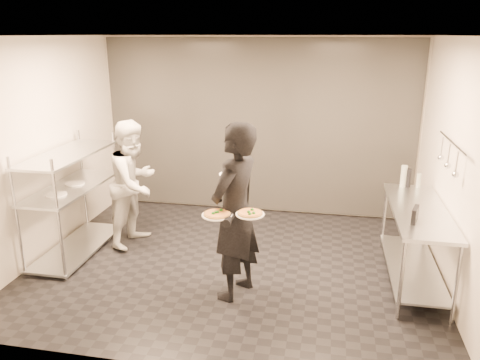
% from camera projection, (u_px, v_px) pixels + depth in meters
% --- Properties ---
extents(room_shell, '(5.00, 4.00, 2.80)m').
position_uv_depth(room_shell, '(249.00, 138.00, 6.67)').
color(room_shell, black).
rests_on(room_shell, ground).
extents(pass_rack, '(0.60, 1.60, 1.50)m').
position_uv_depth(pass_rack, '(72.00, 197.00, 6.14)').
color(pass_rack, '#AFB1B6').
rests_on(pass_rack, ground).
extents(prep_counter, '(0.60, 1.80, 0.92)m').
position_uv_depth(prep_counter, '(416.00, 232.00, 5.41)').
color(prep_counter, '#AFB1B6').
rests_on(prep_counter, ground).
extents(utensil_rail, '(0.07, 1.20, 0.31)m').
position_uv_depth(utensil_rail, '(450.00, 156.00, 5.09)').
color(utensil_rail, '#AFB1B6').
rests_on(utensil_rail, room_shell).
extents(waiter, '(0.70, 0.84, 1.97)m').
position_uv_depth(waiter, '(235.00, 212.00, 5.03)').
color(waiter, black).
rests_on(waiter, ground).
extents(chef, '(0.82, 0.97, 1.74)m').
position_uv_depth(chef, '(134.00, 183.00, 6.38)').
color(chef, beige).
rests_on(chef, ground).
extents(pizza_plate_near, '(0.32, 0.32, 0.05)m').
position_uv_depth(pizza_plate_near, '(217.00, 214.00, 4.82)').
color(pizza_plate_near, white).
rests_on(pizza_plate_near, waiter).
extents(pizza_plate_far, '(0.29, 0.29, 0.05)m').
position_uv_depth(pizza_plate_far, '(250.00, 213.00, 4.75)').
color(pizza_plate_far, white).
rests_on(pizza_plate_far, waiter).
extents(salad_plate, '(0.25, 0.25, 0.07)m').
position_uv_depth(salad_plate, '(230.00, 172.00, 5.23)').
color(salad_plate, white).
rests_on(salad_plate, waiter).
extents(pos_monitor, '(0.11, 0.23, 0.16)m').
position_uv_depth(pos_monitor, '(415.00, 215.00, 4.92)').
color(pos_monitor, black).
rests_on(pos_monitor, prep_counter).
extents(bottle_green, '(0.08, 0.08, 0.28)m').
position_uv_depth(bottle_green, '(404.00, 176.00, 6.04)').
color(bottle_green, gray).
rests_on(bottle_green, prep_counter).
extents(bottle_clear, '(0.05, 0.05, 0.18)m').
position_uv_depth(bottle_clear, '(419.00, 181.00, 6.02)').
color(bottle_clear, gray).
rests_on(bottle_clear, prep_counter).
extents(bottle_dark, '(0.07, 0.07, 0.24)m').
position_uv_depth(bottle_dark, '(408.00, 178.00, 6.04)').
color(bottle_dark, black).
rests_on(bottle_dark, prep_counter).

